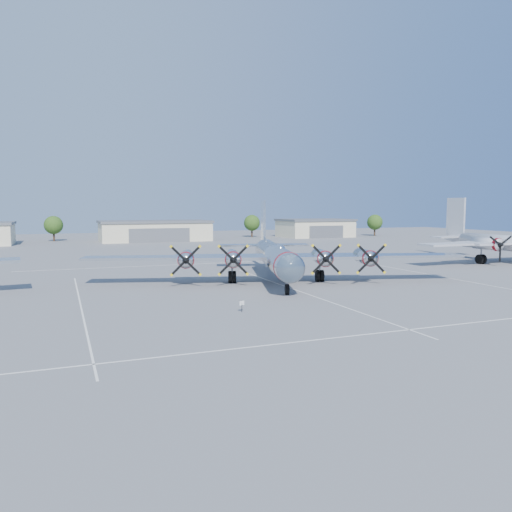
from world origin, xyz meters
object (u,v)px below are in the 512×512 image
object	(u,v)px
info_placard	(242,304)
main_bomber_b29	(274,280)
hangar_center	(155,231)
tree_west	(54,225)
tree_far_east	(375,222)
twin_engine_east	(498,262)
tree_east	(252,223)
hangar_east	(315,228)

from	to	relation	value
info_placard	main_bomber_b29	bearing A→B (deg)	38.40
hangar_center	main_bomber_b29	distance (m)	77.39
tree_west	info_placard	distance (m)	102.95
tree_west	info_placard	xyz separation A→B (m)	(15.72, -101.68, -3.55)
tree_far_east	twin_engine_east	bearing A→B (deg)	-109.42
main_bomber_b29	twin_engine_east	size ratio (longest dim) A/B	1.34
tree_east	info_placard	world-z (taller)	tree_east
tree_far_east	main_bomber_b29	bearing A→B (deg)	-131.70
tree_west	main_bomber_b29	bearing A→B (deg)	-73.16
tree_far_east	info_placard	xyz separation A→B (m)	(-77.28, -91.68, -3.55)
main_bomber_b29	twin_engine_east	bearing A→B (deg)	23.51
hangar_east	info_placard	distance (m)	109.79
hangar_east	main_bomber_b29	size ratio (longest dim) A/B	0.46
hangar_east	tree_east	world-z (taller)	tree_east
hangar_east	twin_engine_east	world-z (taller)	hangar_east
tree_east	twin_engine_east	size ratio (longest dim) A/B	0.20
tree_west	tree_far_east	bearing A→B (deg)	-6.14
hangar_east	main_bomber_b29	xyz separation A→B (m)	(-47.15, -77.34, -2.71)
tree_far_east	twin_engine_east	world-z (taller)	tree_far_east
tree_west	main_bomber_b29	xyz separation A→B (m)	(25.85, -85.37, -4.22)
tree_east	twin_engine_east	xyz separation A→B (m)	(13.31, -78.04, -4.22)
twin_engine_east	main_bomber_b29	bearing A→B (deg)	-173.87
tree_east	tree_far_east	distance (m)	38.83
tree_far_east	twin_engine_east	xyz separation A→B (m)	(-24.69, -70.04, -4.22)
hangar_east	twin_engine_east	size ratio (longest dim) A/B	0.62
main_bomber_b29	tree_far_east	bearing A→B (deg)	64.65
tree_far_east	tree_east	bearing A→B (deg)	168.11
twin_engine_east	info_placard	xyz separation A→B (m)	(-52.60, -21.64, 0.67)
main_bomber_b29	tree_east	bearing A→B (deg)	87.08
main_bomber_b29	info_placard	world-z (taller)	main_bomber_b29
twin_engine_east	tree_far_east	bearing A→B (deg)	69.55
main_bomber_b29	hangar_center	bearing A→B (deg)	106.98
tree_east	tree_far_east	world-z (taller)	same
tree_east	twin_engine_east	distance (m)	79.28
info_placard	tree_west	bearing A→B (deg)	79.05
info_placard	tree_far_east	bearing A→B (deg)	30.13
hangar_east	tree_east	distance (m)	19.04
hangar_center	info_placard	xyz separation A→B (m)	(-9.28, -93.64, -2.04)
tree_east	twin_engine_east	bearing A→B (deg)	-80.32
hangar_center	hangar_east	size ratio (longest dim) A/B	1.39
tree_east	tree_far_east	xyz separation A→B (m)	(38.00, -8.00, 0.00)
tree_west	main_bomber_b29	world-z (taller)	tree_west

